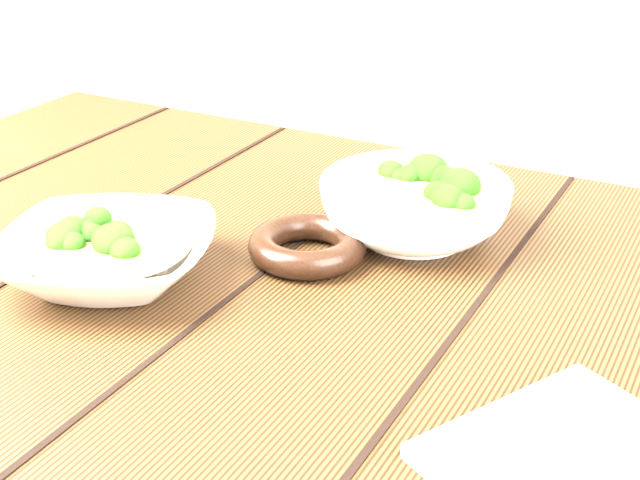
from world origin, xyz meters
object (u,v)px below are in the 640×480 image
Objects in this scene: soup_bowl_front at (109,254)px; soup_bowl_back at (414,207)px; trivet at (307,245)px; table at (277,389)px.

soup_bowl_front is 1.19× the size of soup_bowl_back.
soup_bowl_back is at bearing 53.09° from trivet.
trivet is at bearing 86.88° from table.
soup_bowl_front is (-0.14, -0.07, 0.15)m from table.
soup_bowl_back reaches higher than trivet.
table is 0.21m from soup_bowl_front.
trivet is (0.14, 0.12, -0.01)m from soup_bowl_front.
table is 0.23m from soup_bowl_back.
soup_bowl_back is (0.21, 0.22, 0.01)m from soup_bowl_front.
table is 5.57× the size of soup_bowl_back.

